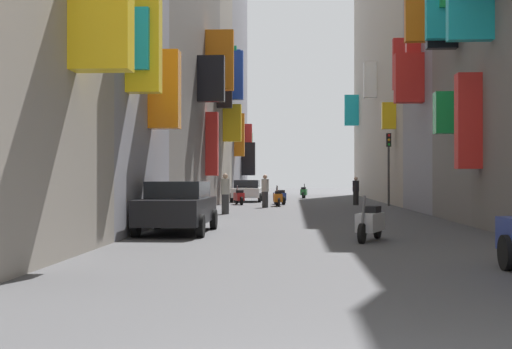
% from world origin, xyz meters
% --- Properties ---
extents(ground_plane, '(140.00, 140.00, 0.00)m').
position_xyz_m(ground_plane, '(0.00, 30.00, 0.00)').
color(ground_plane, '#424244').
extents(building_left_mid_b, '(7.38, 16.52, 13.99)m').
position_xyz_m(building_left_mid_b, '(-7.99, 27.76, 6.99)').
color(building_left_mid_b, slate).
rests_on(building_left_mid_b, ground).
extents(building_left_mid_c, '(7.30, 8.18, 20.54)m').
position_xyz_m(building_left_mid_c, '(-7.98, 40.09, 10.25)').
color(building_left_mid_c, gray).
rests_on(building_left_mid_c, ground).
extents(building_left_far, '(7.13, 15.81, 20.18)m').
position_xyz_m(building_left_far, '(-7.99, 52.10, 10.07)').
color(building_left_far, gray).
rests_on(building_left_far, ground).
extents(building_right_far, '(7.21, 28.25, 21.81)m').
position_xyz_m(building_right_far, '(8.00, 45.88, 10.90)').
color(building_right_far, '#B2A899').
rests_on(building_right_far, ground).
extents(parked_car_white, '(1.97, 4.01, 1.42)m').
position_xyz_m(parked_car_white, '(-3.73, 40.80, 0.75)').
color(parked_car_white, white).
rests_on(parked_car_white, ground).
extents(parked_car_black, '(1.89, 4.39, 1.46)m').
position_xyz_m(parked_car_black, '(-3.96, 15.19, 0.77)').
color(parked_car_black, black).
rests_on(parked_car_black, ground).
extents(scooter_blue, '(0.81, 1.81, 1.13)m').
position_xyz_m(scooter_blue, '(-1.49, 36.12, 0.46)').
color(scooter_blue, '#2D4CAD').
rests_on(scooter_blue, ground).
extents(scooter_red, '(0.74, 1.76, 1.13)m').
position_xyz_m(scooter_red, '(-3.85, 35.64, 0.46)').
color(scooter_red, red).
rests_on(scooter_red, ground).
extents(scooter_silver, '(0.84, 1.89, 1.13)m').
position_xyz_m(scooter_silver, '(1.20, 12.98, 0.46)').
color(scooter_silver, '#ADADB2').
rests_on(scooter_silver, ground).
extents(scooter_orange, '(0.55, 1.78, 1.13)m').
position_xyz_m(scooter_orange, '(-1.53, 33.52, 0.46)').
color(scooter_orange, orange).
rests_on(scooter_orange, ground).
extents(scooter_green, '(0.56, 1.77, 1.13)m').
position_xyz_m(scooter_green, '(0.12, 48.55, 0.46)').
color(scooter_green, '#287F3D').
rests_on(scooter_green, ground).
extents(pedestrian_crossing, '(0.40, 0.40, 1.75)m').
position_xyz_m(pedestrian_crossing, '(-3.62, 25.29, 0.87)').
color(pedestrian_crossing, '#3A3A3A').
rests_on(pedestrian_crossing, ground).
extents(pedestrian_near_left, '(0.53, 0.53, 1.62)m').
position_xyz_m(pedestrian_near_left, '(2.89, 35.31, 0.80)').
color(pedestrian_near_left, black).
rests_on(pedestrian_near_left, ground).
extents(pedestrian_near_right, '(0.54, 0.54, 1.73)m').
position_xyz_m(pedestrian_near_right, '(-2.16, 31.79, 0.86)').
color(pedestrian_near_right, '#303030').
rests_on(pedestrian_near_right, ground).
extents(traffic_light_near_corner, '(0.26, 0.34, 4.04)m').
position_xyz_m(traffic_light_near_corner, '(4.62, 34.29, 2.77)').
color(traffic_light_near_corner, '#2D2D2D').
rests_on(traffic_light_near_corner, ground).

